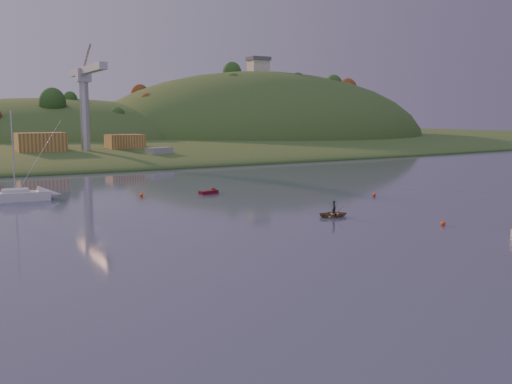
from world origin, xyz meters
TOP-DOWN VIEW (x-y plane):
  - far_shore at (0.00, 230.00)m, footprint 620.00×220.00m
  - shore_slope at (0.00, 165.00)m, footprint 640.00×150.00m
  - hill_center at (10.00, 210.00)m, footprint 140.00×120.00m
  - hill_right at (95.00, 195.00)m, footprint 150.00×130.00m
  - hilltop_house at (95.00, 195.00)m, footprint 9.00×7.00m
  - hillside_trees at (0.00, 185.00)m, footprint 280.00×50.00m
  - wharf at (5.00, 122.00)m, footprint 42.00×16.00m
  - shed_west at (-8.00, 123.00)m, footprint 11.00×8.00m
  - shed_east at (13.00, 124.00)m, footprint 9.00×7.00m
  - dock_crane at (2.00, 118.39)m, footprint 3.20×28.00m
  - sailboat_far at (-22.28, 58.75)m, footprint 8.75×3.08m
  - canoe at (6.85, 28.15)m, footprint 3.70×3.08m
  - paddler at (6.85, 28.15)m, footprint 0.52×0.66m
  - red_tender at (3.54, 52.53)m, footprint 3.44×1.67m
  - work_vessel at (16.38, 108.00)m, footprint 15.24×9.35m
  - buoy_0 at (13.31, 18.34)m, footprint 0.50×0.50m
  - buoy_1 at (21.80, 38.26)m, footprint 0.50×0.50m
  - buoy_2 at (-6.52, 54.34)m, footprint 0.50×0.50m

SIDE VIEW (x-z plane):
  - far_shore at x=0.00m, z-range -0.75..0.75m
  - shore_slope at x=0.00m, z-range -3.50..3.50m
  - hill_center at x=10.00m, z-range -18.00..18.00m
  - hill_right at x=95.00m, z-range -30.00..30.00m
  - hillside_trees at x=0.00m, z-range -16.00..16.00m
  - red_tender at x=3.54m, z-range -0.33..0.79m
  - buoy_0 at x=13.31m, z-range 0.00..0.50m
  - buoy_1 at x=21.80m, z-range 0.00..0.50m
  - buoy_2 at x=-6.52m, z-range 0.00..0.50m
  - canoe at x=6.85m, z-range 0.00..0.66m
  - sailboat_far at x=-22.28m, z-range -5.21..6.75m
  - paddler at x=6.85m, z-range 0.00..1.58m
  - wharf at x=5.00m, z-range 0.00..2.40m
  - work_vessel at x=16.38m, z-range -0.53..3.16m
  - shed_east at x=13.00m, z-range 2.40..6.40m
  - shed_west at x=-8.00m, z-range 2.40..7.20m
  - dock_crane at x=2.00m, z-range 7.02..27.32m
  - hilltop_house at x=95.00m, z-range 30.18..36.63m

